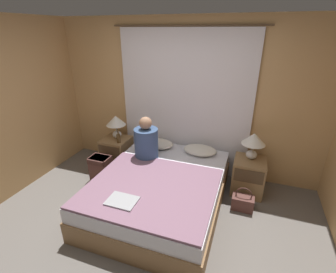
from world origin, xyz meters
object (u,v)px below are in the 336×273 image
(pillow_right, at_px, (200,150))
(laptop_on_bed, at_px, (122,201))
(nightstand_left, at_px, (117,153))
(pillow_left, at_px, (158,144))
(bed, at_px, (161,190))
(lamp_right, at_px, (254,141))
(person_left_in_bed, at_px, (146,141))
(nightstand_right, at_px, (248,176))
(lamp_left, at_px, (116,122))
(handbag_on_floor, at_px, (243,202))
(backpack_on_floor, at_px, (101,167))
(beer_bottle_on_left_stand, at_px, (119,138))

(pillow_right, relative_size, laptop_on_bed, 1.54)
(nightstand_left, bearing_deg, laptop_on_bed, -56.67)
(pillow_left, height_order, laptop_on_bed, pillow_left)
(bed, distance_m, nightstand_left, 1.35)
(lamp_right, height_order, person_left_in_bed, person_left_in_bed)
(nightstand_left, height_order, nightstand_right, same)
(bed, distance_m, lamp_left, 1.51)
(person_left_in_bed, bearing_deg, laptop_on_bed, -80.16)
(laptop_on_bed, bearing_deg, pillow_right, 69.57)
(laptop_on_bed, bearing_deg, person_left_in_bed, 99.84)
(laptop_on_bed, height_order, handbag_on_floor, laptop_on_bed)
(nightstand_right, xyz_separation_m, backpack_on_floor, (-2.30, -0.45, -0.04))
(pillow_left, distance_m, pillow_right, 0.72)
(pillow_left, bearing_deg, bed, -66.06)
(lamp_right, height_order, beer_bottle_on_left_stand, lamp_right)
(bed, distance_m, nightstand_right, 1.35)
(lamp_right, height_order, pillow_left, lamp_right)
(nightstand_right, height_order, handbag_on_floor, nightstand_right)
(pillow_right, height_order, laptop_on_bed, pillow_right)
(pillow_right, xyz_separation_m, beer_bottle_on_left_stand, (-1.36, -0.18, 0.08))
(nightstand_left, bearing_deg, beer_bottle_on_left_stand, -38.60)
(backpack_on_floor, bearing_deg, bed, -13.62)
(nightstand_right, bearing_deg, pillow_left, 177.23)
(bed, bearing_deg, laptop_on_bed, -106.06)
(lamp_left, height_order, pillow_left, lamp_left)
(lamp_left, distance_m, backpack_on_floor, 0.79)
(pillow_left, height_order, beer_bottle_on_left_stand, beer_bottle_on_left_stand)
(lamp_left, distance_m, handbag_on_floor, 2.40)
(nightstand_left, distance_m, person_left_in_bed, 0.94)
(handbag_on_floor, bearing_deg, pillow_left, 160.76)
(nightstand_right, xyz_separation_m, lamp_left, (-2.26, 0.07, 0.55))
(nightstand_left, relative_size, pillow_right, 1.03)
(person_left_in_bed, height_order, handbag_on_floor, person_left_in_bed)
(nightstand_right, height_order, lamp_right, lamp_right)
(lamp_right, distance_m, beer_bottle_on_left_stand, 2.14)
(pillow_right, bearing_deg, lamp_left, -179.77)
(beer_bottle_on_left_stand, bearing_deg, bed, -32.27)
(pillow_left, xyz_separation_m, beer_bottle_on_left_stand, (-0.64, -0.18, 0.08))
(bed, height_order, lamp_right, lamp_right)
(lamp_right, height_order, laptop_on_bed, lamp_right)
(bed, xyz_separation_m, handbag_on_floor, (1.10, 0.30, -0.13))
(nightstand_right, bearing_deg, pillow_right, 174.67)
(backpack_on_floor, bearing_deg, lamp_left, 86.19)
(beer_bottle_on_left_stand, bearing_deg, laptop_on_bed, -58.65)
(lamp_left, relative_size, backpack_on_floor, 0.99)
(pillow_right, bearing_deg, beer_bottle_on_left_stand, -172.47)
(person_left_in_bed, bearing_deg, bed, -47.20)
(nightstand_right, distance_m, person_left_in_bed, 1.62)
(lamp_left, bearing_deg, pillow_right, 0.23)
(pillow_left, height_order, person_left_in_bed, person_left_in_bed)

